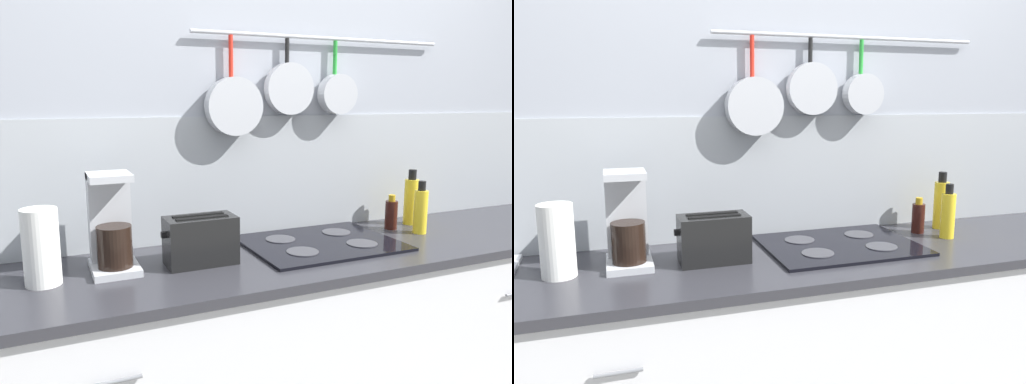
# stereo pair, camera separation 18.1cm
# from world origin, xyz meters

# --- Properties ---
(wall_back) EXTENTS (7.20, 0.14, 2.60)m
(wall_back) POSITION_xyz_m (-0.00, 0.35, 1.28)
(wall_back) COLOR #999EA8
(wall_back) RESTS_ON ground_plane
(cabinet_base) EXTENTS (3.21, 0.60, 0.90)m
(cabinet_base) POSITION_xyz_m (0.00, -0.00, 0.45)
(cabinet_base) COLOR silver
(cabinet_base) RESTS_ON ground_plane
(countertop) EXTENTS (3.25, 0.62, 0.03)m
(countertop) POSITION_xyz_m (0.00, 0.00, 0.92)
(countertop) COLOR #2D2D33
(countertop) RESTS_ON cabinet_base
(paper_towel_roll) EXTENTS (0.11, 0.11, 0.25)m
(paper_towel_roll) POSITION_xyz_m (-0.97, 0.03, 1.06)
(paper_towel_roll) COLOR white
(paper_towel_roll) RESTS_ON countertop
(coffee_maker) EXTENTS (0.16, 0.21, 0.34)m
(coffee_maker) POSITION_xyz_m (-0.74, 0.10, 1.08)
(coffee_maker) COLOR #B7BABF
(coffee_maker) RESTS_ON countertop
(toaster) EXTENTS (0.27, 0.13, 0.18)m
(toaster) POSITION_xyz_m (-0.45, 0.02, 1.02)
(toaster) COLOR black
(toaster) RESTS_ON countertop
(cooktop) EXTENTS (0.60, 0.47, 0.01)m
(cooktop) POSITION_xyz_m (0.07, 0.06, 0.94)
(cooktop) COLOR black
(cooktop) RESTS_ON countertop
(bottle_dish_soap) EXTENTS (0.06, 0.06, 0.16)m
(bottle_dish_soap) POSITION_xyz_m (0.50, 0.14, 1.00)
(bottle_dish_soap) COLOR #33140F
(bottle_dish_soap) RESTS_ON countertop
(bottle_sesame_oil) EXTENTS (0.06, 0.06, 0.23)m
(bottle_sesame_oil) POSITION_xyz_m (0.57, 0.03, 1.04)
(bottle_sesame_oil) COLOR yellow
(bottle_sesame_oil) RESTS_ON countertop
(bottle_vinegar) EXTENTS (0.07, 0.07, 0.26)m
(bottle_vinegar) POSITION_xyz_m (0.64, 0.18, 1.05)
(bottle_vinegar) COLOR yellow
(bottle_vinegar) RESTS_ON countertop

